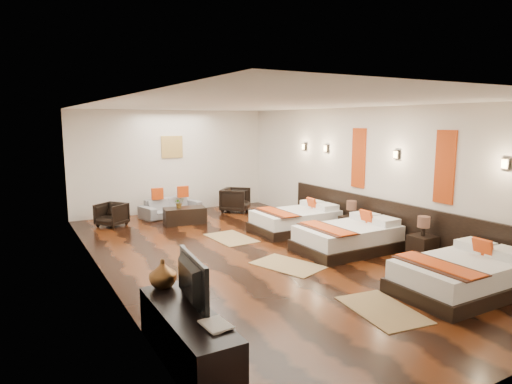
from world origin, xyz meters
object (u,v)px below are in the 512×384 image
nightstand_b (351,224)px  sofa (171,207)px  nightstand_a (422,245)px  figurine (163,273)px  armchair_right (235,200)px  bed_mid (349,237)px  armchair_left (111,215)px  book (204,328)px  tv_console (187,336)px  table_plant (179,203)px  coffee_table (185,216)px  tv (185,281)px  bed_near (462,275)px  bed_far (296,220)px

nightstand_b → sofa: bearing=124.1°
nightstand_a → figurine: 4.98m
nightstand_a → armchair_right: bearing=99.9°
bed_mid → armchair_left: size_ratio=3.23×
book → sofa: size_ratio=0.20×
bed_mid → sofa: size_ratio=1.22×
nightstand_a → book: nightstand_a is taller
tv_console → table_plant: (2.10, 6.05, 0.25)m
book → armchair_left: size_ratio=0.53×
book → coffee_table: bearing=71.1°
tv → armchair_left: tv is taller
bed_near → armchair_right: (-0.22, 6.92, 0.07)m
figurine → bed_far: bearing=38.0°
bed_far → tv: (-4.14, -3.88, 0.56)m
bed_near → bed_mid: bearing=90.0°
bed_mid → tv_console: 4.76m
bed_mid → book: (-4.20, -2.73, 0.30)m
tv_console → armchair_right: size_ratio=2.46×
nightstand_b → book: (-4.95, -3.52, 0.29)m
table_plant → bed_mid: bearing=-61.1°
nightstand_b → armchair_left: size_ratio=1.29×
nightstand_a → sofa: (-2.72, 5.93, -0.05)m
bed_near → armchair_left: bearing=117.7°
book → armchair_left: (0.60, 7.11, -0.28)m
bed_far → sofa: bearing=123.2°
nightstand_a → armchair_left: (-4.34, 5.50, -0.00)m
coffee_table → bed_far: bearing=-44.9°
book → armchair_right: bearing=61.0°
book → bed_near: bearing=3.5°
bed_mid → coffee_table: (-1.97, 3.75, -0.06)m
bed_mid → tv: 4.68m
armchair_left → table_plant: 1.63m
armchair_left → bed_near: bearing=-8.7°
bed_near → armchair_right: size_ratio=2.73×
tv → armchair_left: (0.55, 6.47, -0.54)m
bed_far → table_plant: bearing=136.2°
nightstand_a → sofa: size_ratio=0.50×
sofa → tv: bearing=-123.1°
nightstand_b → armchair_right: 3.78m
armchair_right → bed_far: bearing=-132.4°
bed_mid → bed_far: 1.78m
nightstand_a → bed_far: bearing=104.5°
bed_mid → tv_console: size_ratio=1.11×
bed_mid → armchair_right: (-0.22, 4.44, 0.07)m
nightstand_b → book: size_ratio=2.44×
table_plant → bed_far: bearing=-43.8°
book → table_plant: 6.86m
tv → figurine: (-0.05, 0.61, -0.10)m
tv_console → nightstand_b: bearing=31.6°
armchair_right → table_plant: armchair_right is taller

